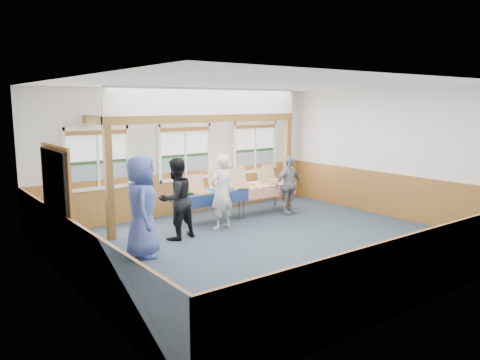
{
  "coord_description": "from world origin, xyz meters",
  "views": [
    {
      "loc": [
        -6.05,
        -6.99,
        2.84
      ],
      "look_at": [
        -0.07,
        1.0,
        1.2
      ],
      "focal_mm": 35.0,
      "sensor_mm": 36.0,
      "label": 1
    }
  ],
  "objects_px": {
    "woman_black": "(176,199)",
    "man_blue": "(142,207)",
    "person_grey": "(289,185)",
    "table_right": "(258,186)",
    "table_left": "(212,193)",
    "woman_white": "(222,192)"
  },
  "relations": [
    {
      "from": "table_left",
      "to": "woman_white",
      "type": "height_order",
      "value": "woman_white"
    },
    {
      "from": "table_right",
      "to": "man_blue",
      "type": "bearing_deg",
      "value": -164.22
    },
    {
      "from": "table_left",
      "to": "woman_white",
      "type": "distance_m",
      "value": 0.74
    },
    {
      "from": "table_left",
      "to": "person_grey",
      "type": "relative_size",
      "value": 1.19
    },
    {
      "from": "man_blue",
      "to": "person_grey",
      "type": "xyz_separation_m",
      "value": [
        4.52,
        0.9,
        -0.2
      ]
    },
    {
      "from": "table_left",
      "to": "woman_white",
      "type": "relative_size",
      "value": 1.05
    },
    {
      "from": "person_grey",
      "to": "man_blue",
      "type": "bearing_deg",
      "value": -168.91
    },
    {
      "from": "man_blue",
      "to": "woman_white",
      "type": "bearing_deg",
      "value": -47.28
    },
    {
      "from": "woman_black",
      "to": "man_blue",
      "type": "height_order",
      "value": "man_blue"
    },
    {
      "from": "table_right",
      "to": "man_blue",
      "type": "relative_size",
      "value": 1.03
    },
    {
      "from": "table_left",
      "to": "woman_black",
      "type": "xyz_separation_m",
      "value": [
        -1.42,
        -0.79,
        0.17
      ]
    },
    {
      "from": "table_right",
      "to": "woman_white",
      "type": "bearing_deg",
      "value": -160.74
    },
    {
      "from": "table_left",
      "to": "table_right",
      "type": "xyz_separation_m",
      "value": [
        1.49,
        0.05,
        0.01
      ]
    },
    {
      "from": "woman_black",
      "to": "woman_white",
      "type": "bearing_deg",
      "value": 173.4
    },
    {
      "from": "woman_black",
      "to": "person_grey",
      "type": "height_order",
      "value": "woman_black"
    },
    {
      "from": "table_right",
      "to": "woman_black",
      "type": "bearing_deg",
      "value": -168.57
    },
    {
      "from": "table_right",
      "to": "person_grey",
      "type": "height_order",
      "value": "person_grey"
    },
    {
      "from": "woman_white",
      "to": "person_grey",
      "type": "relative_size",
      "value": 1.13
    },
    {
      "from": "table_left",
      "to": "woman_white",
      "type": "xyz_separation_m",
      "value": [
        -0.19,
        -0.7,
        0.16
      ]
    },
    {
      "from": "person_grey",
      "to": "table_left",
      "type": "bearing_deg",
      "value": 164.92
    },
    {
      "from": "table_right",
      "to": "table_left",
      "type": "bearing_deg",
      "value": 177.25
    },
    {
      "from": "table_right",
      "to": "person_grey",
      "type": "distance_m",
      "value": 0.8
    }
  ]
}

